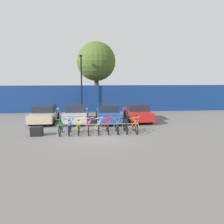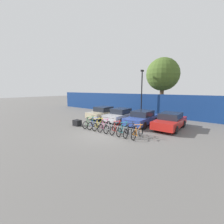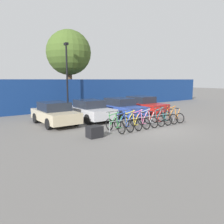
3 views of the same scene
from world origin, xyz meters
The scene contains 19 objects.
ground_plane centered at (0.00, 0.00, 0.00)m, with size 120.00×120.00×0.00m, color #605E5B.
hoarding_wall centered at (0.00, 9.50, 1.39)m, with size 36.00×0.16×2.79m, color navy.
bike_rack centered at (0.07, 0.68, 0.50)m, with size 5.35×0.04×0.57m.
bicycle_green centered at (-2.34, 0.53, 0.38)m, with size 0.68×1.71×1.05m.
bicycle_blue centered at (-1.76, 0.53, 0.38)m, with size 0.68×1.71×1.05m.
bicycle_yellow centered at (-1.18, 0.53, 0.38)m, with size 0.68×1.71×1.05m.
bicycle_pink centered at (-0.57, 0.53, 0.38)m, with size 0.68×1.71×1.05m.
bicycle_silver centered at (0.06, 0.53, 0.38)m, with size 0.68×1.71×1.05m.
bicycle_red centered at (0.66, 0.53, 0.38)m, with size 0.68×1.71×1.05m.
bicycle_teal centered at (1.27, 0.53, 0.38)m, with size 0.68×1.71×1.05m.
bicycle_black centered at (1.84, 0.53, 0.38)m, with size 0.68×1.71×1.05m.
bicycle_orange centered at (2.47, 0.53, 0.38)m, with size 0.68×1.71×1.05m.
car_beige centered at (-4.11, 4.38, 0.69)m, with size 1.91×3.94×1.40m.
car_silver centered at (-1.61, 4.33, 0.69)m, with size 1.91×3.97×1.40m.
car_blue centered at (0.97, 4.23, 0.69)m, with size 1.91×4.27×1.40m.
car_red centered at (3.48, 4.55, 0.69)m, with size 1.91×4.35×1.40m.
lamp_post centered at (-1.31, 8.50, 3.22)m, with size 0.24×0.44×5.73m.
cargo_crate centered at (-3.77, 0.27, 0.28)m, with size 0.70×0.56×0.55m, color black.
tree_behind_hoarding centered at (0.23, 11.30, 5.29)m, with size 4.25×4.25×7.46m.
Camera 2 is at (7.30, -8.59, 3.45)m, focal length 24.00 mm.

